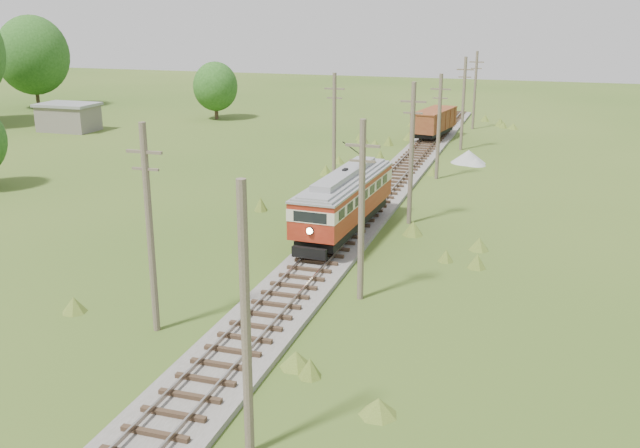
% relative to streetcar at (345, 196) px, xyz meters
% --- Properties ---
extents(railbed_main, '(3.60, 96.00, 0.57)m').
position_rel_streetcar_xyz_m(railbed_main, '(0.00, 6.99, -2.34)').
color(railbed_main, '#605B54').
rests_on(railbed_main, ground).
extents(streetcar, '(3.31, 11.87, 5.38)m').
position_rel_streetcar_xyz_m(streetcar, '(0.00, 0.00, 0.00)').
color(streetcar, black).
rests_on(streetcar, ground).
extents(gondola, '(3.82, 8.15, 2.60)m').
position_rel_streetcar_xyz_m(gondola, '(0.00, 34.60, -0.56)').
color(gondola, black).
rests_on(gondola, ground).
extents(gravel_pile, '(3.20, 3.39, 1.16)m').
position_rel_streetcar_xyz_m(gravel_pile, '(4.90, 23.89, -1.99)').
color(gravel_pile, gray).
rests_on(gravel_pile, ground).
extents(utility_pole_r_1, '(0.30, 0.30, 8.80)m').
position_rel_streetcar_xyz_m(utility_pole_r_1, '(3.10, -22.01, 1.87)').
color(utility_pole_r_1, brown).
rests_on(utility_pole_r_1, ground).
extents(utility_pole_r_2, '(1.60, 0.30, 8.60)m').
position_rel_streetcar_xyz_m(utility_pole_r_2, '(3.30, -9.01, 1.89)').
color(utility_pole_r_2, brown).
rests_on(utility_pole_r_2, ground).
extents(utility_pole_r_3, '(1.60, 0.30, 9.00)m').
position_rel_streetcar_xyz_m(utility_pole_r_3, '(3.20, 3.99, 2.10)').
color(utility_pole_r_3, brown).
rests_on(utility_pole_r_3, ground).
extents(utility_pole_r_4, '(1.60, 0.30, 8.40)m').
position_rel_streetcar_xyz_m(utility_pole_r_4, '(3.00, 16.99, 1.79)').
color(utility_pole_r_4, brown).
rests_on(utility_pole_r_4, ground).
extents(utility_pole_r_5, '(1.60, 0.30, 8.90)m').
position_rel_streetcar_xyz_m(utility_pole_r_5, '(3.40, 29.99, 2.05)').
color(utility_pole_r_5, brown).
rests_on(utility_pole_r_5, ground).
extents(utility_pole_r_6, '(1.60, 0.30, 8.70)m').
position_rel_streetcar_xyz_m(utility_pole_r_6, '(3.20, 42.99, 1.94)').
color(utility_pole_r_6, brown).
rests_on(utility_pole_r_6, ground).
extents(utility_pole_l_a, '(1.60, 0.30, 9.00)m').
position_rel_streetcar_xyz_m(utility_pole_l_a, '(-4.20, -15.01, 2.10)').
color(utility_pole_l_a, brown).
rests_on(utility_pole_l_a, ground).
extents(utility_pole_l_b, '(1.60, 0.30, 8.60)m').
position_rel_streetcar_xyz_m(utility_pole_l_b, '(-4.50, 12.99, 1.89)').
color(utility_pole_l_b, brown).
rests_on(utility_pole_l_b, ground).
extents(tree_left_5, '(9.66, 9.66, 12.44)m').
position_rel_streetcar_xyz_m(tree_left_5, '(-56.00, 42.99, 4.59)').
color(tree_left_5, '#38281C').
rests_on(tree_left_5, ground).
extents(tree_mid_a, '(5.46, 5.46, 7.03)m').
position_rel_streetcar_xyz_m(tree_mid_a, '(-28.00, 40.99, 1.49)').
color(tree_mid_a, '#38281C').
rests_on(tree_mid_a, ground).
extents(shed, '(6.40, 4.40, 3.10)m').
position_rel_streetcar_xyz_m(shed, '(-40.00, 27.99, -0.96)').
color(shed, slate).
rests_on(shed, ground).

